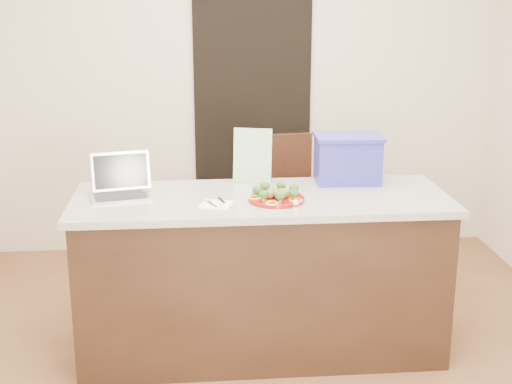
{
  "coord_description": "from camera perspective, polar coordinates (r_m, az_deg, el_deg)",
  "views": [
    {
      "loc": [
        -0.36,
        -3.47,
        2.01
      ],
      "look_at": [
        -0.03,
        0.2,
        0.96
      ],
      "focal_mm": 50.0,
      "sensor_mm": 36.0,
      "label": 1
    }
  ],
  "objects": [
    {
      "name": "ground",
      "position": [
        4.03,
        0.75,
        -14.01
      ],
      "size": [
        4.0,
        4.0,
        0.0
      ],
      "primitive_type": "plane",
      "color": "brown",
      "rests_on": "ground"
    },
    {
      "name": "room_shell",
      "position": [
        3.51,
        0.85,
        9.54
      ],
      "size": [
        4.0,
        4.0,
        4.0
      ],
      "color": "white",
      "rests_on": "ground"
    },
    {
      "name": "doorway",
      "position": [
        5.56,
        -0.27,
        5.46
      ],
      "size": [
        0.9,
        0.02,
        2.0
      ],
      "primitive_type": "cube",
      "color": "black",
      "rests_on": "ground"
    },
    {
      "name": "island",
      "position": [
        4.05,
        0.41,
        -6.56
      ],
      "size": [
        2.06,
        0.76,
        0.92
      ],
      "color": "black",
      "rests_on": "ground"
    },
    {
      "name": "plate",
      "position": [
        3.81,
        1.64,
        -0.55
      ],
      "size": [
        0.3,
        0.3,
        0.02
      ],
      "rotation": [
        0.0,
        0.0,
        -0.03
      ],
      "color": "maroon",
      "rests_on": "island"
    },
    {
      "name": "meatballs",
      "position": [
        3.8,
        1.67,
        -0.12
      ],
      "size": [
        0.12,
        0.12,
        0.04
      ],
      "color": "brown",
      "rests_on": "plate"
    },
    {
      "name": "broccoli",
      "position": [
        3.79,
        1.64,
        0.14
      ],
      "size": [
        0.25,
        0.25,
        0.04
      ],
      "color": "#1C4312",
      "rests_on": "plate"
    },
    {
      "name": "pepper_rings",
      "position": [
        3.8,
        1.64,
        -0.4
      ],
      "size": [
        0.29,
        0.3,
        0.01
      ],
      "color": "yellow",
      "rests_on": "plate"
    },
    {
      "name": "napkin",
      "position": [
        3.74,
        -3.21,
        -1.0
      ],
      "size": [
        0.2,
        0.2,
        0.01
      ],
      "primitive_type": "cube",
      "rotation": [
        0.0,
        0.0,
        -0.31
      ],
      "color": "white",
      "rests_on": "island"
    },
    {
      "name": "fork",
      "position": [
        3.74,
        -3.52,
        -0.9
      ],
      "size": [
        0.05,
        0.14,
        0.0
      ],
      "rotation": [
        0.0,
        0.0,
        0.41
      ],
      "color": "#A9A8AD",
      "rests_on": "napkin"
    },
    {
      "name": "knife",
      "position": [
        3.72,
        -2.74,
        -0.97
      ],
      "size": [
        0.04,
        0.2,
        0.01
      ],
      "rotation": [
        0.0,
        0.0,
        0.26
      ],
      "color": "white",
      "rests_on": "napkin"
    },
    {
      "name": "yogurt_bottle",
      "position": [
        3.66,
        3.19,
        -0.99
      ],
      "size": [
        0.03,
        0.03,
        0.06
      ],
      "rotation": [
        0.0,
        0.0,
        0.16
      ],
      "color": "silver",
      "rests_on": "island"
    },
    {
      "name": "laptop",
      "position": [
        3.97,
        -10.79,
        0.62
      ],
      "size": [
        0.36,
        0.32,
        0.23
      ],
      "rotation": [
        0.0,
        0.0,
        0.22
      ],
      "color": "#A4A4A9",
      "rests_on": "island"
    },
    {
      "name": "leaflet",
      "position": [
        4.13,
        -0.28,
        2.91
      ],
      "size": [
        0.23,
        0.1,
        0.32
      ],
      "primitive_type": "cube",
      "rotation": [
        -0.14,
        0.0,
        -0.26
      ],
      "color": "silver",
      "rests_on": "island"
    },
    {
      "name": "blue_box",
      "position": [
        4.19,
        7.33,
        2.69
      ],
      "size": [
        0.39,
        0.29,
        0.28
      ],
      "rotation": [
        0.0,
        0.0,
        -0.04
      ],
      "color": "#2A2892",
      "rests_on": "island"
    },
    {
      "name": "chair",
      "position": [
        4.84,
        1.89,
        -0.96
      ],
      "size": [
        0.53,
        0.53,
        1.06
      ],
      "rotation": [
        0.0,
        0.0,
        0.13
      ],
      "color": "#32180F",
      "rests_on": "ground"
    }
  ]
}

